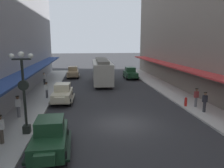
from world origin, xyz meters
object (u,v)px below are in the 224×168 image
(pedestrian_3, at_px, (1,129))
(pedestrian_2, at_px, (196,97))
(parked_car_1, at_px, (73,72))
(pedestrian_1, at_px, (47,90))
(parked_car_3, at_px, (50,136))
(fire_hydrant, at_px, (186,102))
(parked_car_0, at_px, (63,93))
(pedestrian_4, at_px, (205,102))
(parked_car_2, at_px, (130,73))
(pedestrian_0, at_px, (44,79))
(streetcar, at_px, (102,70))
(pedestrian_5, at_px, (18,106))
(lamp_post_with_clock, at_px, (24,89))

(pedestrian_3, bearing_deg, pedestrian_2, 20.11)
(parked_car_1, xyz_separation_m, pedestrian_1, (-2.05, -13.78, 0.07))
(parked_car_3, relative_size, fire_hydrant, 5.24)
(parked_car_0, xyz_separation_m, parked_car_1, (0.33, 15.11, 0.00))
(parked_car_0, relative_size, pedestrian_4, 2.57)
(parked_car_2, bearing_deg, pedestrian_3, -119.18)
(pedestrian_0, bearing_deg, streetcar, 8.11)
(pedestrian_4, bearing_deg, pedestrian_3, -165.15)
(fire_hydrant, distance_m, pedestrian_3, 14.93)
(fire_hydrant, xyz_separation_m, pedestrian_5, (-14.12, -1.13, 0.45))
(pedestrian_0, relative_size, pedestrian_1, 1.00)
(parked_car_1, xyz_separation_m, parked_car_2, (9.23, -2.22, 0.00))
(lamp_post_with_clock, distance_m, pedestrian_0, 16.12)
(lamp_post_with_clock, height_order, pedestrian_5, lamp_post_with_clock)
(parked_car_0, xyz_separation_m, parked_car_3, (0.26, -10.06, 0.00))
(parked_car_2, relative_size, parked_car_3, 0.99)
(pedestrian_2, distance_m, pedestrian_4, 1.48)
(pedestrian_0, height_order, pedestrian_4, same)
(parked_car_3, bearing_deg, parked_car_0, 91.46)
(pedestrian_4, bearing_deg, fire_hydrant, 112.66)
(parked_car_3, bearing_deg, pedestrian_5, 119.41)
(parked_car_3, relative_size, pedestrian_5, 2.58)
(parked_car_3, height_order, pedestrian_5, parked_car_3)
(streetcar, bearing_deg, parked_car_2, 35.17)
(pedestrian_2, xyz_separation_m, pedestrian_5, (-14.91, -0.82, 0.00))
(pedestrian_1, xyz_separation_m, pedestrian_2, (13.70, -4.91, 0.00))
(lamp_post_with_clock, bearing_deg, pedestrian_4, 10.57)
(parked_car_2, relative_size, pedestrian_0, 2.55)
(lamp_post_with_clock, distance_m, pedestrian_3, 2.61)
(pedestrian_2, bearing_deg, fire_hydrant, 158.53)
(pedestrian_3, xyz_separation_m, pedestrian_5, (-0.31, 4.52, 0.00))
(parked_car_2, bearing_deg, streetcar, -144.83)
(lamp_post_with_clock, bearing_deg, parked_car_1, 85.23)
(streetcar, relative_size, pedestrian_1, 5.79)
(streetcar, height_order, lamp_post_with_clock, lamp_post_with_clock)
(pedestrian_1, bearing_deg, fire_hydrant, -19.61)
(fire_hydrant, bearing_deg, pedestrian_2, -21.47)
(pedestrian_3, bearing_deg, pedestrian_4, 14.85)
(pedestrian_3, distance_m, pedestrian_5, 4.53)
(pedestrian_1, height_order, pedestrian_2, same)
(lamp_post_with_clock, bearing_deg, pedestrian_3, -128.26)
(pedestrian_2, bearing_deg, pedestrian_1, 160.28)
(fire_hydrant, bearing_deg, pedestrian_4, -67.34)
(pedestrian_5, bearing_deg, pedestrian_0, 90.95)
(parked_car_3, xyz_separation_m, pedestrian_1, (-1.98, 11.39, 0.07))
(parked_car_1, xyz_separation_m, pedestrian_5, (-3.26, -19.51, 0.07))
(parked_car_0, height_order, pedestrian_1, parked_car_0)
(parked_car_3, distance_m, pedestrian_4, 12.70)
(streetcar, height_order, pedestrian_4, streetcar)
(pedestrian_2, distance_m, pedestrian_5, 14.93)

